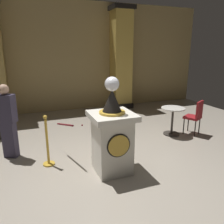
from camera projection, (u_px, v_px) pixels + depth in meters
ground_plane at (106, 169)px, 4.46m from camera, size 11.63×11.63×0.00m
back_wall at (62, 57)px, 8.36m from camera, size 11.63×0.16×4.02m
pedestal_clock at (112, 136)px, 4.21m from camera, size 0.80×0.80×1.83m
stanchion_near at (112, 132)px, 5.41m from camera, size 0.24×0.24×1.04m
stanchion_far at (48, 148)px, 4.53m from camera, size 0.24×0.24×1.06m
velvet_rope at (82, 121)px, 4.86m from camera, size 1.00×0.98×0.22m
column_right at (121, 59)px, 8.78m from camera, size 0.84×0.84×3.86m
bystander_guest at (7, 120)px, 4.75m from camera, size 0.42×0.37×1.61m
cafe_table at (172, 117)px, 6.15m from camera, size 0.64×0.64×0.77m
cafe_chair_red at (195, 115)px, 6.13m from camera, size 0.54×0.54×0.96m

